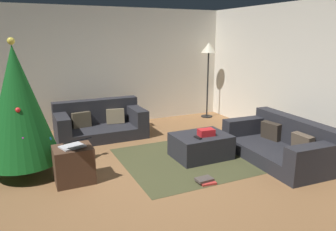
{
  "coord_description": "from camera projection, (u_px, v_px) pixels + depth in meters",
  "views": [
    {
      "loc": [
        -1.56,
        -3.92,
        2.0
      ],
      "look_at": [
        0.54,
        0.54,
        0.75
      ],
      "focal_mm": 33.93,
      "sensor_mm": 36.0,
      "label": 1
    }
  ],
  "objects": [
    {
      "name": "ground_plane",
      "position": [
        150.0,
        178.0,
        4.58
      ],
      "size": [
        6.4,
        6.4,
        0.0
      ],
      "primitive_type": "plane",
      "color": "brown"
    },
    {
      "name": "rear_partition",
      "position": [
        96.0,
        68.0,
        7.01
      ],
      "size": [
        6.4,
        0.12,
        2.6
      ],
      "primitive_type": "cube",
      "color": "silver",
      "rests_on": "ground_plane"
    },
    {
      "name": "corner_partition",
      "position": [
        315.0,
        76.0,
        5.55
      ],
      "size": [
        0.12,
        6.4,
        2.6
      ],
      "primitive_type": "cube",
      "color": "silver",
      "rests_on": "ground_plane"
    },
    {
      "name": "couch_left",
      "position": [
        100.0,
        123.0,
        6.41
      ],
      "size": [
        1.72,
        0.93,
        0.72
      ],
      "rotation": [
        0.0,
        0.0,
        3.14
      ],
      "color": "#26262B",
      "rests_on": "ground_plane"
    },
    {
      "name": "couch_right",
      "position": [
        282.0,
        144.0,
        5.23
      ],
      "size": [
        1.08,
        1.88,
        0.67
      ],
      "rotation": [
        0.0,
        0.0,
        1.52
      ],
      "color": "#26262B",
      "rests_on": "ground_plane"
    },
    {
      "name": "ottoman",
      "position": [
        201.0,
        146.0,
        5.32
      ],
      "size": [
        0.91,
        0.7,
        0.4
      ],
      "primitive_type": "cube",
      "color": "#26262B",
      "rests_on": "ground_plane"
    },
    {
      "name": "gift_box",
      "position": [
        206.0,
        132.0,
        5.21
      ],
      "size": [
        0.27,
        0.19,
        0.11
      ],
      "primitive_type": "cube",
      "rotation": [
        0.0,
        0.0,
        -0.08
      ],
      "color": "red",
      "rests_on": "ottoman"
    },
    {
      "name": "tv_remote",
      "position": [
        198.0,
        138.0,
        5.08
      ],
      "size": [
        0.07,
        0.16,
        0.02
      ],
      "primitive_type": "cube",
      "rotation": [
        0.0,
        0.0,
        0.1
      ],
      "color": "black",
      "rests_on": "ottoman"
    },
    {
      "name": "christmas_tree",
      "position": [
        19.0,
        105.0,
        4.45
      ],
      "size": [
        1.04,
        1.04,
        1.98
      ],
      "color": "brown",
      "rests_on": "ground_plane"
    },
    {
      "name": "side_table",
      "position": [
        74.0,
        165.0,
        4.41
      ],
      "size": [
        0.52,
        0.44,
        0.51
      ],
      "primitive_type": "cube",
      "color": "#4C3323",
      "rests_on": "ground_plane"
    },
    {
      "name": "laptop",
      "position": [
        74.0,
        144.0,
        4.29
      ],
      "size": [
        0.41,
        0.47,
        0.18
      ],
      "color": "silver",
      "rests_on": "side_table"
    },
    {
      "name": "book_stack",
      "position": [
        206.0,
        181.0,
        4.43
      ],
      "size": [
        0.27,
        0.23,
        0.07
      ],
      "color": "#B7332D",
      "rests_on": "ground_plane"
    },
    {
      "name": "corner_lamp",
      "position": [
        209.0,
        54.0,
        7.63
      ],
      "size": [
        0.36,
        0.36,
        1.83
      ],
      "color": "black",
      "rests_on": "ground_plane"
    },
    {
      "name": "area_rug",
      "position": [
        200.0,
        157.0,
        5.37
      ],
      "size": [
        2.6,
        2.0,
        0.01
      ],
      "primitive_type": "cube",
      "color": "#414227",
      "rests_on": "ground_plane"
    }
  ]
}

